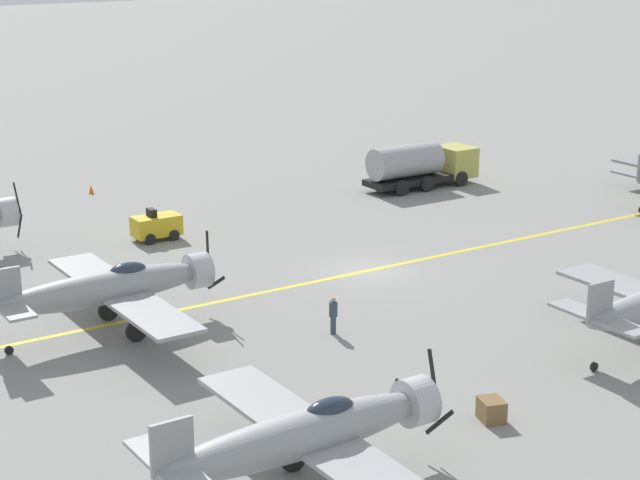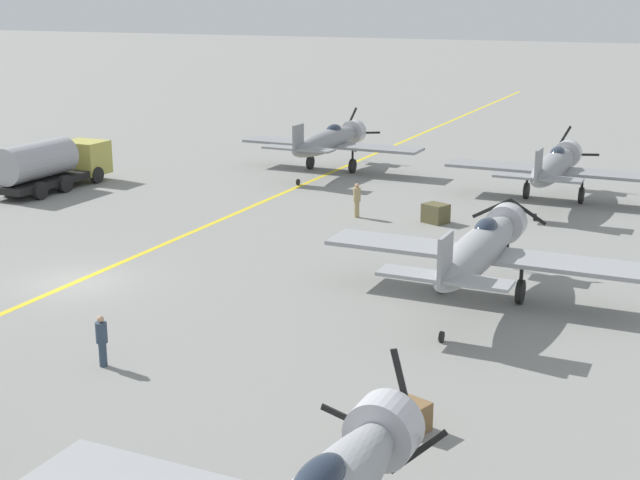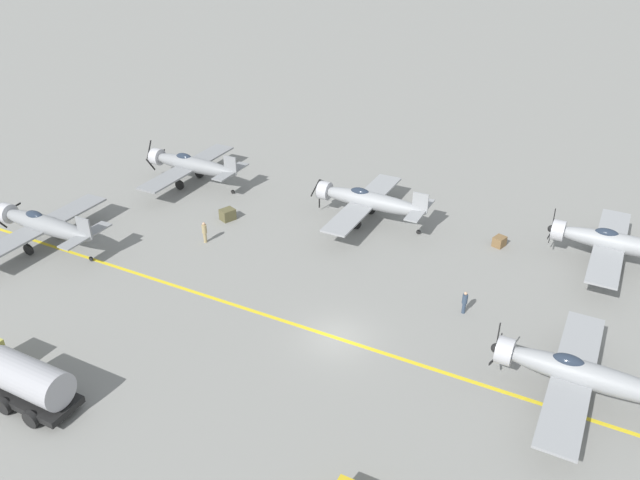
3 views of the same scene
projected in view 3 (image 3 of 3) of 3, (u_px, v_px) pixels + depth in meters
ground_plane at (337, 338)px, 39.16m from camera, size 400.00×400.00×0.00m
taxiway_stripe at (337, 338)px, 39.16m from camera, size 0.30×160.00×0.01m
airplane_far_center at (43, 224)px, 48.00m from camera, size 12.00×9.98×3.66m
airplane_near_center at (581, 374)px, 33.34m from camera, size 12.00×9.98×3.80m
airplane_mid_right at (368, 200)px, 51.64m from camera, size 12.00×9.98×3.65m
airplane_near_right at (616, 243)px, 45.53m from camera, size 12.00×9.98×3.76m
airplane_far_right at (191, 165)px, 58.27m from camera, size 12.00×9.98×3.65m
fuel_tanker at (12, 376)px, 33.96m from camera, size 2.68×8.00×2.98m
ground_crew_walking at (465, 302)px, 41.03m from camera, size 0.36×0.36×1.65m
ground_crew_inspecting at (205, 231)px, 49.18m from camera, size 0.39×0.39×1.78m
supply_crate_by_tanker at (499, 241)px, 48.95m from camera, size 1.15×1.05×0.79m
supply_crate_mid_lane at (228, 214)px, 52.77m from camera, size 1.43×1.33×0.96m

